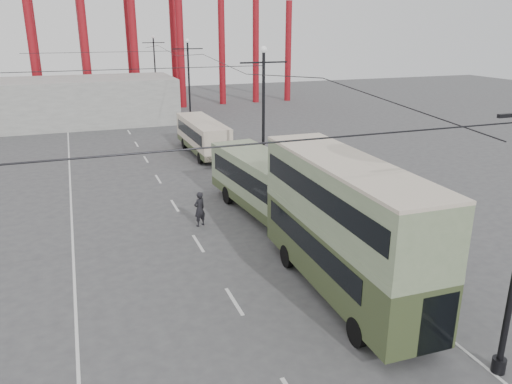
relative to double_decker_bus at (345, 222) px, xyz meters
name	(u,v)px	position (x,y,z in m)	size (l,w,h in m)	color
ground	(299,354)	(-3.35, -3.13, -3.16)	(160.00, 160.00, 0.00)	#444446
road_markings	(166,188)	(-4.21, 16.57, -3.15)	(12.52, 120.00, 0.01)	silver
lamp_post_mid	(263,118)	(2.25, 14.87, 1.52)	(3.20, 0.44, 9.32)	black
lamp_post_far	(189,84)	(2.25, 36.87, 1.52)	(3.20, 0.44, 9.32)	black
lamp_post_distant	(155,69)	(2.25, 58.87, 1.52)	(3.20, 0.44, 9.32)	black
fairground_shed	(74,102)	(-9.35, 43.87, -0.66)	(22.00, 10.00, 5.00)	gray
double_decker_bus	(345,222)	(0.00, 0.00, 0.00)	(2.86, 10.54, 5.63)	#3C4726
single_decker_green	(272,188)	(0.39, 8.68, -1.24)	(3.76, 12.21, 3.40)	gray
single_decker_cream	(203,135)	(0.59, 25.01, -1.51)	(2.53, 9.45, 2.93)	beige
pedestrian	(200,209)	(-3.67, 9.17, -2.17)	(0.72, 0.47, 1.96)	black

